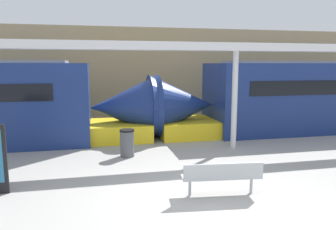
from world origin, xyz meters
TOP-DOWN VIEW (x-y plane):
  - ground_plane at (0.00, 0.00)m, footprint 60.00×60.00m
  - station_wall at (0.00, 10.93)m, footprint 56.00×0.20m
  - train_left at (8.22, 6.72)m, footprint 16.51×2.93m
  - bench_near at (0.54, 0.14)m, footprint 1.90×0.63m
  - trash_bin at (-1.31, 3.95)m, footprint 0.49×0.49m
  - support_column_near at (2.63, 4.28)m, footprint 0.20×0.20m
  - canopy_beam at (2.63, 4.28)m, footprint 28.00×0.60m

SIDE VIEW (x-z plane):
  - ground_plane at x=0.00m, z-range 0.00..0.00m
  - trash_bin at x=-1.31m, z-range 0.00..0.92m
  - bench_near at x=0.54m, z-range 0.10..0.91m
  - train_left at x=8.22m, z-range -0.09..3.11m
  - support_column_near at x=2.63m, z-range 0.00..3.52m
  - station_wall at x=0.00m, z-range 0.00..5.00m
  - canopy_beam at x=2.63m, z-range 3.52..3.80m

